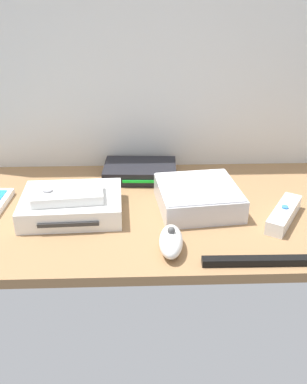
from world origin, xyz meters
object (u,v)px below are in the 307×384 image
(game_console, at_px, (72,205))
(remote_classic_pad, at_px, (68,194))
(mini_computer, at_px, (198,197))
(sensor_bar, at_px, (269,261))
(network_router, at_px, (140,171))
(remote_nunchuk, at_px, (171,241))
(remote_wand, at_px, (284,214))

(game_console, xyz_separation_m, remote_classic_pad, (-0.00, -0.01, 0.03))
(mini_computer, height_order, sensor_bar, mini_computer)
(network_router, distance_m, sensor_bar, 0.44)
(mini_computer, relative_size, remote_nunchuk, 1.83)
(remote_wand, xyz_separation_m, remote_classic_pad, (-0.45, 0.03, 0.04))
(network_router, distance_m, remote_wand, 0.37)
(network_router, height_order, remote_wand, same)
(remote_wand, height_order, remote_nunchuk, remote_nunchuk)
(network_router, distance_m, remote_classic_pad, 0.25)
(network_router, bearing_deg, remote_nunchuk, -77.62)
(sensor_bar, bearing_deg, game_console, 153.27)
(remote_nunchuk, bearing_deg, network_router, 103.87)
(sensor_bar, bearing_deg, network_router, 121.83)
(game_console, bearing_deg, remote_nunchuk, -38.22)
(remote_nunchuk, relative_size, remote_classic_pad, 0.68)
(mini_computer, relative_size, remote_classic_pad, 1.24)
(mini_computer, bearing_deg, remote_wand, -19.76)
(remote_classic_pad, relative_size, sensor_bar, 0.63)
(remote_wand, bearing_deg, remote_classic_pad, -151.53)
(sensor_bar, bearing_deg, mini_computer, 116.16)
(remote_nunchuk, xyz_separation_m, sensor_bar, (0.17, -0.05, -0.01))
(remote_nunchuk, bearing_deg, remote_wand, 26.76)
(remote_wand, distance_m, remote_nunchuk, 0.26)
(network_router, bearing_deg, remote_classic_pad, -124.80)
(remote_nunchuk, bearing_deg, remote_classic_pad, 151.83)
(remote_classic_pad, bearing_deg, mini_computer, 0.66)
(mini_computer, distance_m, remote_wand, 0.18)
(network_router, height_order, remote_classic_pad, remote_classic_pad)
(game_console, height_order, mini_computer, mini_computer)
(game_console, bearing_deg, mini_computer, 1.15)
(network_router, bearing_deg, mini_computer, -49.63)
(remote_nunchuk, relative_size, sensor_bar, 0.43)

